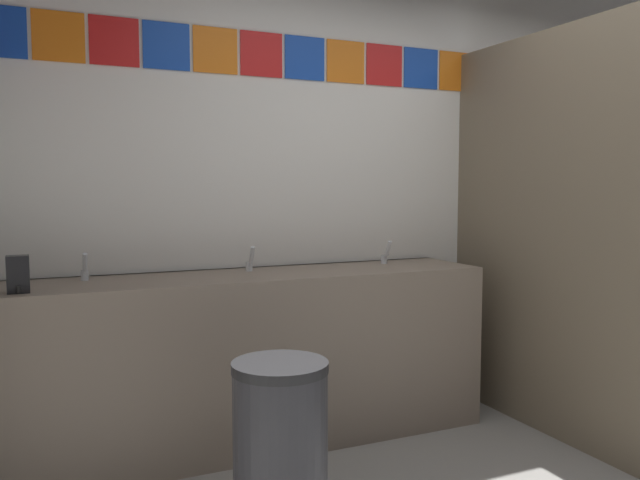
% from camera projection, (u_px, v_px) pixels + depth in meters
% --- Properties ---
extents(wall_back, '(4.41, 0.09, 2.80)m').
position_uv_depth(wall_back, '(380.00, 178.00, 3.94)').
color(wall_back, white).
rests_on(wall_back, ground_plane).
extents(vanity_counter, '(2.49, 0.55, 0.90)m').
position_uv_depth(vanity_counter, '(256.00, 356.00, 3.36)').
color(vanity_counter, gray).
rests_on(vanity_counter, ground_plane).
extents(faucet_left, '(0.04, 0.10, 0.14)m').
position_uv_depth(faucet_left, '(85.00, 270.00, 3.06)').
color(faucet_left, silver).
rests_on(faucet_left, vanity_counter).
extents(faucet_center, '(0.04, 0.10, 0.14)m').
position_uv_depth(faucet_center, '(250.00, 262.00, 3.40)').
color(faucet_center, silver).
rests_on(faucet_center, vanity_counter).
extents(faucet_right, '(0.04, 0.10, 0.14)m').
position_uv_depth(faucet_right, '(386.00, 255.00, 3.74)').
color(faucet_right, silver).
rests_on(faucet_right, vanity_counter).
extents(soap_dispenser, '(0.09, 0.09, 0.16)m').
position_uv_depth(soap_dispenser, '(18.00, 274.00, 2.72)').
color(soap_dispenser, black).
rests_on(soap_dispenser, vanity_counter).
extents(stall_divider, '(0.92, 1.50, 2.18)m').
position_uv_depth(stall_divider, '(603.00, 237.00, 3.31)').
color(stall_divider, '#726651').
rests_on(stall_divider, ground_plane).
extents(toilet, '(0.39, 0.49, 0.74)m').
position_uv_depth(toilet, '(551.00, 350.00, 4.09)').
color(toilet, white).
rests_on(toilet, ground_plane).
extents(trash_bin, '(0.39, 0.39, 0.66)m').
position_uv_depth(trash_bin, '(280.00, 443.00, 2.55)').
color(trash_bin, '#333338').
rests_on(trash_bin, ground_plane).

